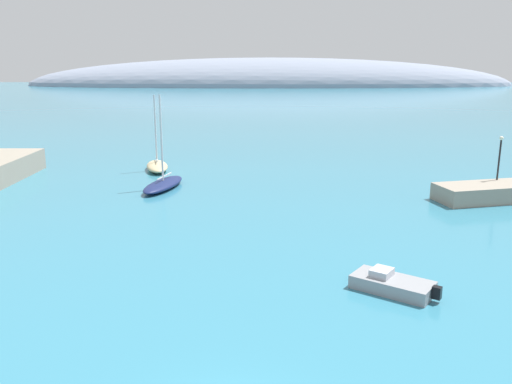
{
  "coord_description": "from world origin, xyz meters",
  "views": [
    {
      "loc": [
        1.1,
        -15.24,
        11.85
      ],
      "look_at": [
        0.85,
        23.28,
        2.35
      ],
      "focal_mm": 37.29,
      "sensor_mm": 36.0,
      "label": 1
    }
  ],
  "objects_px": {
    "sailboat_navy_near_shore": "(163,184)",
    "motorboat_grey_foreground": "(392,284)",
    "harbor_lamp_post": "(500,153)",
    "sailboat_sand_mid_mooring": "(157,166)"
  },
  "relations": [
    {
      "from": "sailboat_navy_near_shore",
      "to": "motorboat_grey_foreground",
      "type": "distance_m",
      "value": 28.34
    },
    {
      "from": "harbor_lamp_post",
      "to": "motorboat_grey_foreground",
      "type": "bearing_deg",
      "value": -124.81
    },
    {
      "from": "sailboat_navy_near_shore",
      "to": "harbor_lamp_post",
      "type": "height_order",
      "value": "sailboat_navy_near_shore"
    },
    {
      "from": "motorboat_grey_foreground",
      "to": "harbor_lamp_post",
      "type": "relative_size",
      "value": 1.15
    },
    {
      "from": "sailboat_navy_near_shore",
      "to": "sailboat_sand_mid_mooring",
      "type": "relative_size",
      "value": 1.07
    },
    {
      "from": "motorboat_grey_foreground",
      "to": "harbor_lamp_post",
      "type": "xyz_separation_m",
      "value": [
        14.37,
        20.67,
        3.54
      ]
    },
    {
      "from": "sailboat_navy_near_shore",
      "to": "harbor_lamp_post",
      "type": "xyz_separation_m",
      "value": [
        30.59,
        -2.57,
        3.45
      ]
    },
    {
      "from": "harbor_lamp_post",
      "to": "sailboat_navy_near_shore",
      "type": "bearing_deg",
      "value": 175.2
    },
    {
      "from": "sailboat_navy_near_shore",
      "to": "sailboat_sand_mid_mooring",
      "type": "xyz_separation_m",
      "value": [
        -2.22,
        8.71,
        0.05
      ]
    },
    {
      "from": "motorboat_grey_foreground",
      "to": "harbor_lamp_post",
      "type": "distance_m",
      "value": 25.42
    }
  ]
}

